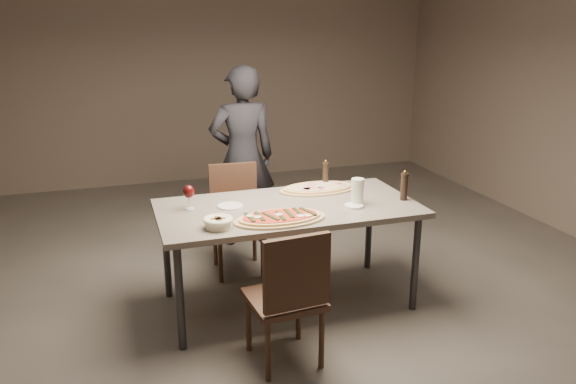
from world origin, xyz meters
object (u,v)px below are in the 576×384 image
object	(u,v)px
carafe	(357,192)
zucchini_pizza	(280,218)
ham_pizza	(318,188)
dining_table	(288,213)
pepper_mill_left	(404,186)
bread_basket	(218,222)
diner	(242,157)
chair_far	(236,212)
chair_near	(289,292)

from	to	relation	value
carafe	zucchini_pizza	bearing A→B (deg)	-166.64
ham_pizza	carafe	size ratio (longest dim) A/B	3.24
dining_table	pepper_mill_left	size ratio (longest dim) A/B	8.20
zucchini_pizza	bread_basket	world-z (taller)	bread_basket
zucchini_pizza	ham_pizza	bearing A→B (deg)	72.72
bread_basket	pepper_mill_left	size ratio (longest dim) A/B	0.86
zucchini_pizza	bread_basket	size ratio (longest dim) A/B	3.25
carafe	diner	bearing A→B (deg)	109.73
zucchini_pizza	diner	size ratio (longest dim) A/B	0.38
bread_basket	chair_far	xyz separation A→B (m)	(0.33, 0.99, -0.30)
dining_table	carafe	size ratio (longest dim) A/B	9.72
dining_table	diner	xyz separation A→B (m)	(-0.02, 1.25, 0.12)
carafe	chair_far	bearing A→B (deg)	129.36
pepper_mill_left	chair_far	size ratio (longest dim) A/B	0.25
zucchini_pizza	chair_far	distance (m)	1.02
dining_table	chair_near	xyz separation A→B (m)	(-0.24, -0.75, -0.20)
chair_far	diner	world-z (taller)	diner
chair_near	dining_table	bearing A→B (deg)	67.91
bread_basket	carafe	distance (m)	1.03
dining_table	carafe	bearing A→B (deg)	-13.97
carafe	chair_far	xyz separation A→B (m)	(-0.69, 0.84, -0.36)
chair_near	chair_far	world-z (taller)	chair_near
bread_basket	diner	bearing A→B (deg)	71.07
bread_basket	chair_near	distance (m)	0.64
zucchini_pizza	chair_near	world-z (taller)	chair_near
carafe	dining_table	bearing A→B (deg)	166.03
pepper_mill_left	ham_pizza	bearing A→B (deg)	140.60
bread_basket	pepper_mill_left	distance (m)	1.38
bread_basket	chair_far	bearing A→B (deg)	71.62
carafe	pepper_mill_left	bearing A→B (deg)	-2.31
zucchini_pizza	pepper_mill_left	distance (m)	0.98
pepper_mill_left	carafe	distance (m)	0.36
chair_near	ham_pizza	bearing A→B (deg)	56.61
dining_table	diner	distance (m)	1.26
bread_basket	chair_near	bearing A→B (deg)	-57.02
chair_near	chair_far	size ratio (longest dim) A/B	1.01
chair_near	chair_far	bearing A→B (deg)	84.50
zucchini_pizza	carafe	distance (m)	0.63
zucchini_pizza	chair_far	bearing A→B (deg)	117.98
dining_table	chair_near	world-z (taller)	chair_near
pepper_mill_left	chair_far	bearing A→B (deg)	140.84
pepper_mill_left	diner	bearing A→B (deg)	121.54
zucchini_pizza	ham_pizza	size ratio (longest dim) A/B	1.02
dining_table	bread_basket	bearing A→B (deg)	-153.21
pepper_mill_left	zucchini_pizza	bearing A→B (deg)	-172.32
ham_pizza	chair_near	bearing A→B (deg)	-95.35
dining_table	zucchini_pizza	world-z (taller)	zucchini_pizza
zucchini_pizza	bread_basket	bearing A→B (deg)	-154.54
dining_table	bread_basket	xyz separation A→B (m)	(-0.55, -0.28, 0.10)
ham_pizza	bread_basket	size ratio (longest dim) A/B	3.19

